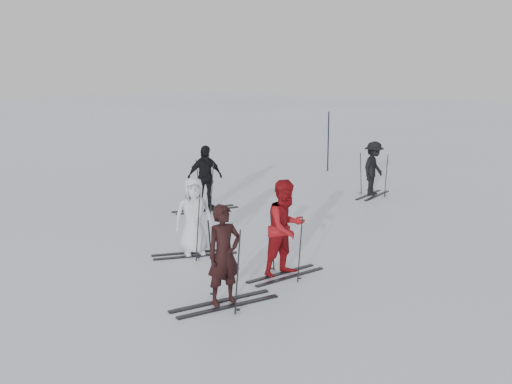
{
  "coord_description": "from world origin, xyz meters",
  "views": [
    {
      "loc": [
        8.62,
        -9.72,
        3.71
      ],
      "look_at": [
        0.0,
        1.0,
        1.0
      ],
      "focal_mm": 45.0,
      "sensor_mm": 36.0,
      "label": 1
    }
  ],
  "objects_px": {
    "skier_near_dark": "(224,256)",
    "piste_marker": "(328,142)",
    "skier_red": "(286,229)",
    "skier_uphill_far": "(374,169)",
    "skier_grey": "(194,217)",
    "skier_uphill_left": "(205,179)"
  },
  "relations": [
    {
      "from": "skier_uphill_left",
      "to": "piste_marker",
      "type": "bearing_deg",
      "value": 28.38
    },
    {
      "from": "skier_red",
      "to": "skier_grey",
      "type": "relative_size",
      "value": 1.12
    },
    {
      "from": "skier_red",
      "to": "skier_grey",
      "type": "xyz_separation_m",
      "value": [
        -2.2,
        -0.08,
        -0.09
      ]
    },
    {
      "from": "skier_red",
      "to": "skier_uphill_far",
      "type": "height_order",
      "value": "skier_red"
    },
    {
      "from": "skier_uphill_left",
      "to": "piste_marker",
      "type": "height_order",
      "value": "piste_marker"
    },
    {
      "from": "skier_grey",
      "to": "skier_uphill_left",
      "type": "xyz_separation_m",
      "value": [
        -2.62,
        3.11,
        0.07
      ]
    },
    {
      "from": "skier_near_dark",
      "to": "skier_red",
      "type": "xyz_separation_m",
      "value": [
        -0.09,
        1.75,
        0.07
      ]
    },
    {
      "from": "skier_uphill_far",
      "to": "piste_marker",
      "type": "bearing_deg",
      "value": 42.92
    },
    {
      "from": "skier_near_dark",
      "to": "skier_red",
      "type": "relative_size",
      "value": 0.92
    },
    {
      "from": "skier_red",
      "to": "skier_uphill_far",
      "type": "bearing_deg",
      "value": 28.5
    },
    {
      "from": "skier_red",
      "to": "skier_uphill_far",
      "type": "relative_size",
      "value": 1.11
    },
    {
      "from": "skier_grey",
      "to": "skier_uphill_far",
      "type": "height_order",
      "value": "skier_uphill_far"
    },
    {
      "from": "skier_near_dark",
      "to": "piste_marker",
      "type": "height_order",
      "value": "piste_marker"
    },
    {
      "from": "piste_marker",
      "to": "skier_grey",
      "type": "bearing_deg",
      "value": -71.26
    },
    {
      "from": "skier_near_dark",
      "to": "skier_uphill_left",
      "type": "relative_size",
      "value": 0.95
    },
    {
      "from": "skier_grey",
      "to": "skier_uphill_far",
      "type": "relative_size",
      "value": 0.99
    },
    {
      "from": "skier_grey",
      "to": "skier_uphill_left",
      "type": "distance_m",
      "value": 4.07
    },
    {
      "from": "skier_uphill_left",
      "to": "skier_near_dark",
      "type": "bearing_deg",
      "value": -113.16
    },
    {
      "from": "skier_near_dark",
      "to": "piste_marker",
      "type": "xyz_separation_m",
      "value": [
        -5.86,
        12.2,
        0.27
      ]
    },
    {
      "from": "skier_uphill_far",
      "to": "skier_uphill_left",
      "type": "bearing_deg",
      "value": 144.36
    },
    {
      "from": "skier_near_dark",
      "to": "skier_uphill_far",
      "type": "distance_m",
      "value": 9.53
    },
    {
      "from": "piste_marker",
      "to": "skier_uphill_far",
      "type": "bearing_deg",
      "value": -40.8
    }
  ]
}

